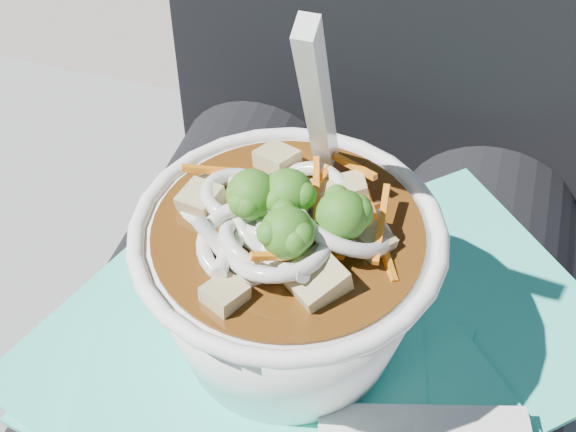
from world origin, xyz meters
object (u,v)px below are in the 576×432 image
(plastic_bag, at_px, (287,390))
(udon_bowl, at_px, (288,271))
(person_body, at_px, (332,284))
(lap, at_px, (295,417))

(plastic_bag, xyz_separation_m, udon_bowl, (-0.01, 0.03, 0.07))
(person_body, relative_size, udon_bowl, 4.68)
(person_body, bearing_deg, plastic_bag, -88.16)
(lap, relative_size, udon_bowl, 2.30)
(udon_bowl, bearing_deg, lap, -1.28)
(person_body, height_order, plastic_bag, person_body)
(plastic_bag, bearing_deg, person_body, 91.84)
(plastic_bag, bearing_deg, udon_bowl, 106.20)
(lap, height_order, plastic_bag, plastic_bag)
(lap, xyz_separation_m, person_body, (0.00, 0.09, 0.03))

